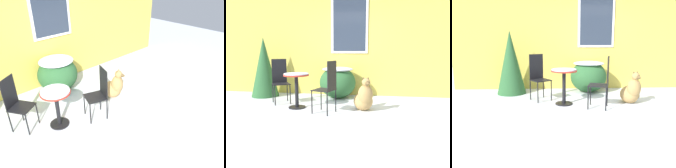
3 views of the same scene
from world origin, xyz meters
TOP-DOWN VIEW (x-y plane):
  - ground_plane at (0.00, 0.00)m, footprint 16.00×16.00m
  - house_wall at (0.00, 2.20)m, footprint 8.00×0.10m
  - shrub_left at (-0.19, 1.71)m, footprint 0.97×0.94m
  - evergreen_bush at (-2.26, 1.63)m, footprint 0.75×0.75m
  - patio_table at (-0.92, 0.51)m, footprint 0.56×0.56m
  - patio_chair_near_table at (-1.50, 0.95)m, footprint 0.54×0.54m
  - patio_chair_far_side at (-0.15, 0.19)m, footprint 0.49×0.49m
  - dog at (0.58, 0.51)m, footprint 0.54×0.63m

SIDE VIEW (x-z plane):
  - ground_plane at x=0.00m, z-range 0.00..0.00m
  - dog at x=0.58m, z-range -0.09..0.64m
  - shrub_left at x=-0.19m, z-range 0.03..0.88m
  - patio_chair_near_table at x=-1.50m, z-range 0.04..1.11m
  - patio_chair_far_side at x=-0.15m, z-range 0.04..1.11m
  - patio_table at x=-0.92m, z-range 0.19..0.97m
  - evergreen_bush at x=-2.26m, z-range 0.00..1.64m
  - house_wall at x=0.00m, z-range 0.03..2.86m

